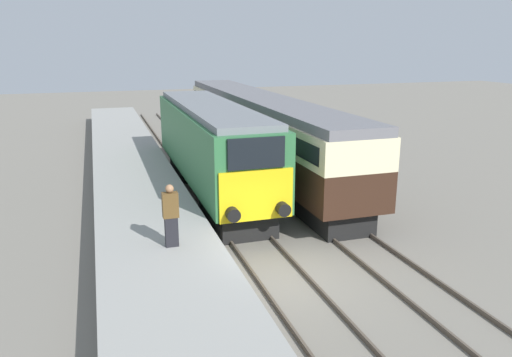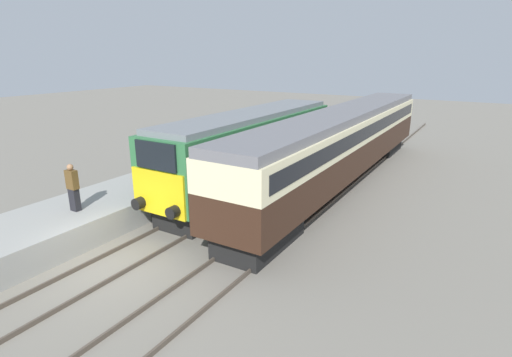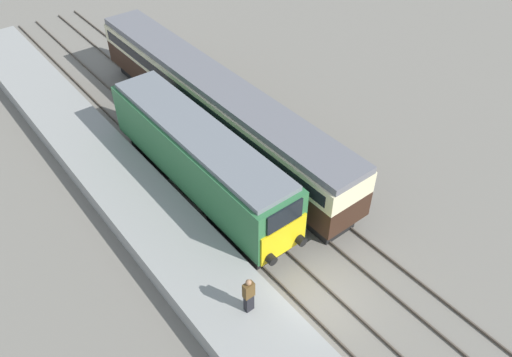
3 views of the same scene
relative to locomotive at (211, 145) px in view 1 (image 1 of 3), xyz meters
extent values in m
plane|color=slate|center=(0.00, -8.76, -2.23)|extent=(120.00, 120.00, 0.00)
cube|color=gray|center=(-3.30, -0.76, -1.71)|extent=(3.50, 50.00, 1.04)
cube|color=#4C4238|center=(-0.72, -3.76, -2.16)|extent=(0.07, 60.00, 0.14)
cube|color=#4C4238|center=(0.72, -3.76, -2.16)|extent=(0.07, 60.00, 0.14)
cube|color=#4C4238|center=(2.68, -3.76, -2.16)|extent=(0.07, 60.00, 0.14)
cube|color=#4C4238|center=(4.12, -3.76, -2.16)|extent=(0.07, 60.00, 0.14)
cube|color=black|center=(0.00, -3.88, -1.73)|extent=(2.03, 4.00, 1.00)
cube|color=black|center=(0.00, 3.96, -1.73)|extent=(2.03, 4.00, 1.00)
cube|color=#2D6B3D|center=(0.00, 0.04, 0.17)|extent=(2.70, 12.84, 2.79)
cube|color=yellow|center=(0.00, -6.42, -0.39)|extent=(2.48, 0.10, 1.67)
cube|color=black|center=(0.00, -6.42, 1.01)|extent=(1.89, 0.10, 1.00)
cube|color=slate|center=(0.00, 0.04, 1.68)|extent=(2.38, 12.33, 0.24)
cylinder|color=black|center=(-0.85, -6.63, -0.88)|extent=(0.44, 0.35, 0.44)
cylinder|color=black|center=(0.85, -6.63, -0.88)|extent=(0.44, 0.35, 0.44)
cube|color=black|center=(3.40, -4.95, -1.75)|extent=(1.89, 3.60, 0.95)
cube|color=black|center=(3.40, 12.31, -1.75)|extent=(1.89, 3.60, 0.95)
cube|color=#331E14|center=(3.40, 3.68, -0.54)|extent=(2.70, 21.66, 1.48)
cube|color=beige|center=(3.40, 3.68, 0.78)|extent=(2.71, 21.66, 1.16)
cube|color=black|center=(3.40, 3.68, 0.78)|extent=(2.75, 20.79, 0.64)
cube|color=slate|center=(3.40, 3.68, 1.54)|extent=(2.48, 21.66, 0.36)
cube|color=black|center=(-2.96, -7.80, -0.76)|extent=(0.36, 0.24, 0.86)
cube|color=brown|center=(-2.96, -7.80, 0.03)|extent=(0.44, 0.26, 0.72)
sphere|color=#9E704C|center=(-2.96, -7.80, 0.50)|extent=(0.23, 0.23, 0.23)
camera|label=1|loc=(-4.72, -21.02, 4.41)|focal=35.00mm
camera|label=2|loc=(10.09, -16.28, 4.41)|focal=28.00mm
camera|label=3|loc=(-9.80, -16.87, 15.64)|focal=35.00mm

